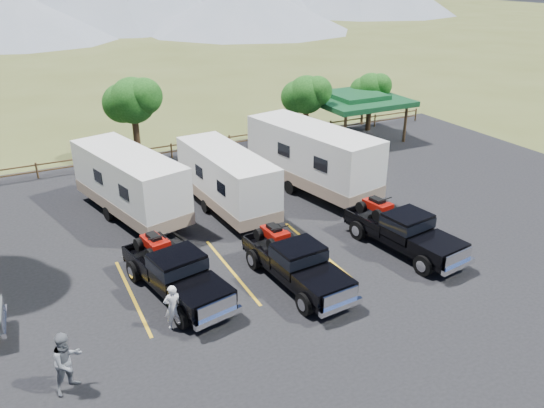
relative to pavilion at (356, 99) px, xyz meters
name	(u,v)px	position (x,y,z in m)	size (l,w,h in m)	color
ground	(326,310)	(-13.00, -17.00, -2.79)	(320.00, 320.00, 0.00)	#484F21
asphalt_lot	(287,271)	(-13.00, -14.00, -2.77)	(44.00, 34.00, 0.04)	black
stall_lines	(275,259)	(-13.00, -13.00, -2.74)	(12.12, 5.50, 0.01)	#C19216
tree_ne_a	(306,95)	(-4.03, 0.01, 0.69)	(3.11, 2.92, 4.76)	black
tree_ne_b	(370,89)	(1.98, 1.01, 0.34)	(2.77, 2.59, 4.27)	black
tree_north	(132,101)	(-15.03, 2.02, 1.05)	(3.46, 3.24, 5.25)	black
rail_fence	(201,145)	(-11.00, 1.50, -2.18)	(36.12, 0.12, 1.00)	brown
pavilion	(356,99)	(0.00, 0.00, 0.00)	(6.20, 6.20, 3.22)	brown
rig_left	(175,271)	(-17.44, -13.53, -1.82)	(2.92, 6.02, 1.93)	black
rig_center	(295,261)	(-13.11, -14.87, -1.84)	(2.34, 5.77, 1.89)	black
rig_right	(402,229)	(-7.73, -14.64, -1.81)	(2.67, 6.02, 1.94)	black
trailer_left	(130,184)	(-17.29, -6.04, -1.06)	(4.18, 9.25, 3.22)	silver
trailer_center	(227,180)	(-12.87, -7.50, -1.15)	(2.76, 8.81, 3.05)	silver
trailer_right	(312,158)	(-7.79, -7.17, -0.90)	(4.17, 10.18, 3.52)	silver
person_a	(173,307)	(-18.15, -15.55, -1.91)	(0.61, 0.40, 1.67)	white
person_b	(67,362)	(-21.66, -16.93, -1.79)	(0.93, 0.73, 1.92)	slate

